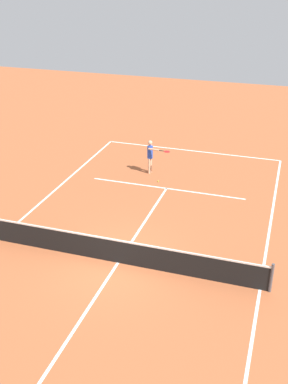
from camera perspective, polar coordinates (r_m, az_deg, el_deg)
The scene contains 5 objects.
ground_plane at distance 16.76m, azimuth -3.21°, elevation -8.67°, with size 60.00×60.00×0.00m, color #AD5933.
court_lines at distance 16.76m, azimuth -3.21°, elevation -8.66°, with size 10.06×23.65×0.01m.
tennis_net at distance 16.49m, azimuth -3.25°, elevation -7.25°, with size 10.66×0.10×1.07m.
player_serving at distance 23.37m, azimuth 0.86°, elevation 4.71°, with size 1.27×0.68×1.75m.
tennis_ball at distance 22.75m, azimuth 1.75°, elevation 1.33°, with size 0.07×0.07×0.07m, color #CCE033.
Camera 1 is at (-5.14, 12.80, 9.52)m, focal length 43.31 mm.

